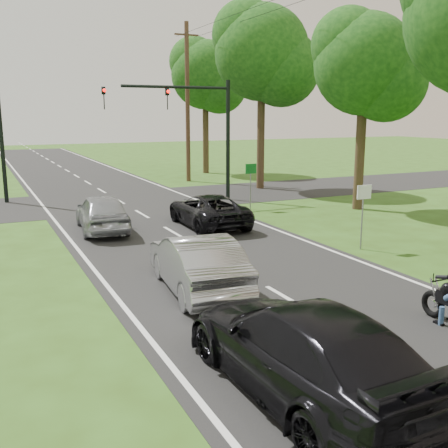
{
  "coord_description": "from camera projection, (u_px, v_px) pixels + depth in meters",
  "views": [
    {
      "loc": [
        -6.52,
        -10.1,
        4.36
      ],
      "look_at": [
        -0.27,
        3.0,
        1.3
      ],
      "focal_mm": 42.0,
      "sensor_mm": 36.0,
      "label": 1
    }
  ],
  "objects": [
    {
      "name": "sign_white",
      "position": [
        363.0,
        201.0,
        16.85
      ],
      "size": [
        0.55,
        0.07,
        2.12
      ],
      "color": "slate",
      "rests_on": "ground"
    },
    {
      "name": "signal_pole_far",
      "position": [
        2.0,
        142.0,
        25.65
      ],
      "size": [
        0.2,
        0.2,
        6.0
      ],
      "primitive_type": "cylinder",
      "color": "black",
      "rests_on": "ground"
    },
    {
      "name": "tree_row_c",
      "position": [
        372.0,
        71.0,
        23.16
      ],
      "size": [
        4.8,
        4.65,
        8.76
      ],
      "color": "#332316",
      "rests_on": "ground"
    },
    {
      "name": "cross_road",
      "position": [
        119.0,
        201.0,
        26.69
      ],
      "size": [
        60.0,
        7.0,
        0.01
      ],
      "primitive_type": "cube",
      "color": "black",
      "rests_on": "ground"
    },
    {
      "name": "utility_pole_far",
      "position": [
        188.0,
        102.0,
        33.55
      ],
      "size": [
        1.6,
        0.28,
        10.0
      ],
      "color": "#523425",
      "rests_on": "ground"
    },
    {
      "name": "road",
      "position": [
        156.0,
        222.0,
        21.39
      ],
      "size": [
        8.0,
        100.0,
        0.01
      ],
      "primitive_type": "cube",
      "color": "black",
      "rests_on": "ground"
    },
    {
      "name": "silver_suv",
      "position": [
        102.0,
        212.0,
        19.7
      ],
      "size": [
        2.03,
        4.31,
        1.42
      ],
      "primitive_type": "imported",
      "rotation": [
        0.0,
        0.0,
        3.06
      ],
      "color": "#9EA0A5",
      "rests_on": "road"
    },
    {
      "name": "silver_sedan",
      "position": [
        197.0,
        263.0,
        13.01
      ],
      "size": [
        1.97,
        4.51,
        1.44
      ],
      "primitive_type": "imported",
      "rotation": [
        0.0,
        0.0,
        3.04
      ],
      "color": "#9F9FA3",
      "rests_on": "road"
    },
    {
      "name": "traffic_signal",
      "position": [
        194.0,
        118.0,
        25.48
      ],
      "size": [
        6.38,
        0.44,
        6.0
      ],
      "color": "black",
      "rests_on": "ground"
    },
    {
      "name": "tree_row_e",
      "position": [
        210.0,
        79.0,
        37.91
      ],
      "size": [
        5.28,
        5.12,
        9.61
      ],
      "color": "#332316",
      "rests_on": "ground"
    },
    {
      "name": "ground",
      "position": [
        288.0,
        299.0,
        12.56
      ],
      "size": [
        140.0,
        140.0,
        0.0
      ],
      "primitive_type": "plane",
      "color": "#2E4A15",
      "rests_on": "ground"
    },
    {
      "name": "sign_green",
      "position": [
        251.0,
        175.0,
        23.99
      ],
      "size": [
        0.55,
        0.07,
        2.12
      ],
      "color": "slate",
      "rests_on": "ground"
    },
    {
      "name": "tree_row_d",
      "position": [
        269.0,
        58.0,
        29.66
      ],
      "size": [
        5.76,
        5.58,
        10.45
      ],
      "color": "#332316",
      "rests_on": "ground"
    },
    {
      "name": "dark_suv",
      "position": [
        208.0,
        210.0,
        20.61
      ],
      "size": [
        2.24,
        4.62,
        1.27
      ],
      "primitive_type": "imported",
      "rotation": [
        0.0,
        0.0,
        3.11
      ],
      "color": "black",
      "rests_on": "road"
    },
    {
      "name": "dark_car_behind",
      "position": [
        303.0,
        349.0,
        8.19
      ],
      "size": [
        2.21,
        5.21,
        1.5
      ],
      "primitive_type": "imported",
      "rotation": [
        0.0,
        0.0,
        3.16
      ],
      "color": "black",
      "rests_on": "road"
    }
  ]
}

